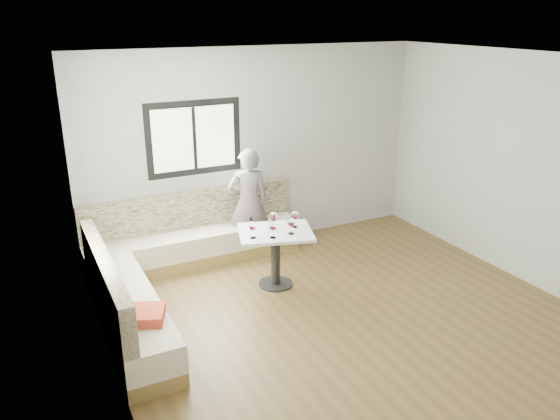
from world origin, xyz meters
The scene contains 10 objects.
room centered at (-0.08, 0.08, 1.41)m, with size 5.01×5.01×2.81m.
banquette centered at (-1.59, 1.63, 0.33)m, with size 2.90×2.80×0.95m.
table centered at (-0.37, 1.15, 0.54)m, with size 1.05×0.92×0.72m.
person centered at (-0.29, 2.14, 0.76)m, with size 0.56×0.36×1.52m, color slate.
olive_ramekin centered at (-0.40, 1.25, 0.74)m, with size 0.09×0.09×0.04m.
wine_glass_a centered at (-0.70, 1.07, 0.87)m, with size 0.10×0.10×0.21m.
wine_glass_b centered at (-0.49, 0.98, 0.87)m, with size 0.10×0.10×0.21m.
wine_glass_c centered at (-0.24, 0.99, 0.87)m, with size 0.10×0.10×0.21m.
wine_glass_d centered at (-0.35, 1.25, 0.87)m, with size 0.10×0.10×0.21m.
wine_glass_e centered at (-0.10, 1.16, 0.87)m, with size 0.10×0.10×0.21m.
Camera 1 is at (-3.06, -4.33, 3.22)m, focal length 35.00 mm.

